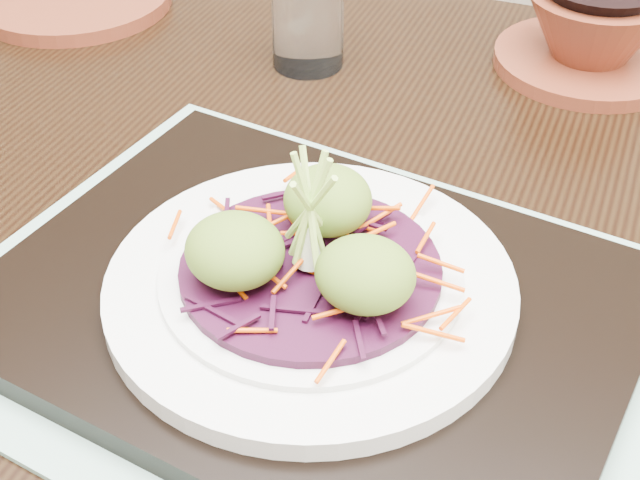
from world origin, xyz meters
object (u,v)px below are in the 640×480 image
(serving_tray, at_px, (311,305))
(white_plate, at_px, (311,285))
(terracotta_bowl_set, at_px, (592,35))
(water_glass, at_px, (308,17))
(dining_table, at_px, (350,346))

(serving_tray, distance_m, white_plate, 0.02)
(white_plate, xyz_separation_m, terracotta_bowl_set, (0.14, 0.37, 0.00))
(serving_tray, bearing_deg, terracotta_bowl_set, 82.88)
(serving_tray, height_order, water_glass, water_glass)
(terracotta_bowl_set, bearing_deg, water_glass, -165.63)
(serving_tray, relative_size, white_plate, 1.54)
(serving_tray, relative_size, terracotta_bowl_set, 1.93)
(terracotta_bowl_set, bearing_deg, serving_tray, -111.16)
(dining_table, height_order, white_plate, white_plate)
(water_glass, bearing_deg, white_plate, -73.35)
(dining_table, distance_m, terracotta_bowl_set, 0.35)
(white_plate, xyz_separation_m, water_glass, (-0.09, 0.31, 0.02))
(dining_table, height_order, terracotta_bowl_set, terracotta_bowl_set)
(dining_table, relative_size, serving_tray, 3.58)
(dining_table, xyz_separation_m, water_glass, (-0.10, 0.23, 0.15))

